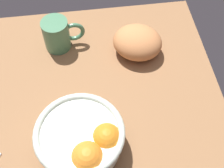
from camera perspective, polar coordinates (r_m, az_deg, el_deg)
ground_plane at (r=83.87cm, az=-5.43°, el=-2.68°), size 74.76×65.21×3.00cm
fruit_bowl at (r=70.59cm, az=-5.39°, el=-10.31°), size 20.52×20.52×10.18cm
bread_loaf at (r=88.36cm, az=4.76°, el=7.75°), size 17.59×16.60×8.07cm
mug at (r=90.40cm, az=-10.04°, el=9.09°), size 12.10×7.59×9.61cm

